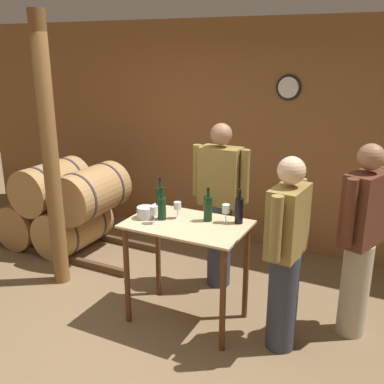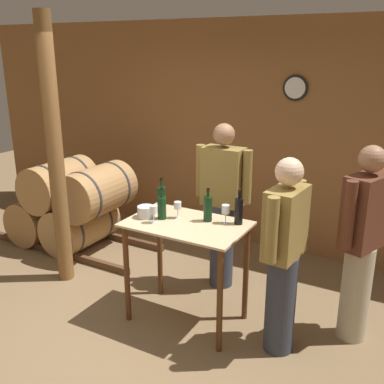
% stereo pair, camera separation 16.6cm
% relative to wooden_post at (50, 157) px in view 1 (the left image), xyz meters
% --- Properties ---
extents(ground_plane, '(14.00, 14.00, 0.00)m').
position_rel_wooden_post_xyz_m(ground_plane, '(1.30, -0.59, -1.35)').
color(ground_plane, brown).
extents(back_wall, '(8.40, 0.08, 2.70)m').
position_rel_wooden_post_xyz_m(back_wall, '(1.30, 1.87, 0.00)').
color(back_wall, brown).
rests_on(back_wall, ground_plane).
extents(barrel_rack, '(2.55, 0.86, 1.07)m').
position_rel_wooden_post_xyz_m(barrel_rack, '(-0.57, 0.70, -0.83)').
color(barrel_rack, '#4C331E').
rests_on(barrel_rack, ground_plane).
extents(tasting_table, '(1.03, 0.65, 0.94)m').
position_rel_wooden_post_xyz_m(tasting_table, '(1.52, -0.04, -0.61)').
color(tasting_table, '#D1B284').
rests_on(tasting_table, ground_plane).
extents(wooden_post, '(0.16, 0.16, 2.70)m').
position_rel_wooden_post_xyz_m(wooden_post, '(0.00, 0.00, 0.00)').
color(wooden_post, brown).
rests_on(wooden_post, ground_plane).
extents(wine_bottle_far_left, '(0.08, 0.08, 0.32)m').
position_rel_wooden_post_xyz_m(wine_bottle_far_left, '(1.18, 0.10, -0.29)').
color(wine_bottle_far_left, black).
rests_on(wine_bottle_far_left, tasting_table).
extents(wine_bottle_left, '(0.08, 0.08, 0.29)m').
position_rel_wooden_post_xyz_m(wine_bottle_left, '(1.28, -0.05, -0.31)').
color(wine_bottle_left, black).
rests_on(wine_bottle_left, tasting_table).
extents(wine_bottle_center, '(0.08, 0.08, 0.29)m').
position_rel_wooden_post_xyz_m(wine_bottle_center, '(1.65, 0.09, -0.30)').
color(wine_bottle_center, black).
rests_on(wine_bottle_center, tasting_table).
extents(wine_bottle_right, '(0.07, 0.07, 0.31)m').
position_rel_wooden_post_xyz_m(wine_bottle_right, '(1.91, 0.16, -0.29)').
color(wine_bottle_right, black).
rests_on(wine_bottle_right, tasting_table).
extents(wine_glass_near_left, '(0.07, 0.07, 0.16)m').
position_rel_wooden_post_xyz_m(wine_glass_near_left, '(1.27, -0.17, -0.30)').
color(wine_glass_near_left, silver).
rests_on(wine_glass_near_left, tasting_table).
extents(wine_glass_near_center, '(0.07, 0.07, 0.15)m').
position_rel_wooden_post_xyz_m(wine_glass_near_center, '(1.39, 0.03, -0.30)').
color(wine_glass_near_center, silver).
rests_on(wine_glass_near_center, tasting_table).
extents(wine_glass_near_right, '(0.07, 0.07, 0.16)m').
position_rel_wooden_post_xyz_m(wine_glass_near_right, '(1.81, 0.12, -0.29)').
color(wine_glass_near_right, silver).
rests_on(wine_glass_near_right, tasting_table).
extents(ice_bucket, '(0.15, 0.15, 0.10)m').
position_rel_wooden_post_xyz_m(ice_bucket, '(1.14, -0.09, -0.36)').
color(ice_bucket, silver).
rests_on(ice_bucket, tasting_table).
extents(person_host, '(0.25, 0.59, 1.61)m').
position_rel_wooden_post_xyz_m(person_host, '(2.38, -0.04, -0.50)').
color(person_host, '#333847').
rests_on(person_host, ground_plane).
extents(person_visitor_with_scarf, '(0.59, 0.24, 1.69)m').
position_rel_wooden_post_xyz_m(person_visitor_with_scarf, '(1.51, 0.69, -0.46)').
color(person_visitor_with_scarf, '#333847').
rests_on(person_visitor_with_scarf, ground_plane).
extents(person_visitor_bearded, '(0.34, 0.56, 1.67)m').
position_rel_wooden_post_xyz_m(person_visitor_bearded, '(2.87, 0.42, -0.47)').
color(person_visitor_bearded, '#B7AD93').
rests_on(person_visitor_bearded, ground_plane).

